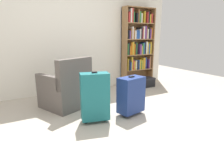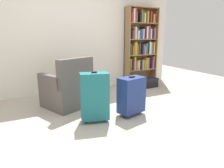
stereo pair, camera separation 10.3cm
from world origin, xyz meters
name	(u,v)px [view 2 (the right image)]	position (x,y,z in m)	size (l,w,h in m)	color
ground_plane	(112,126)	(0.00, 0.00, 0.00)	(9.32, 9.32, 0.00)	#B2A899
back_wall	(69,34)	(0.00, 2.08, 1.30)	(5.33, 0.10, 2.60)	silver
bookshelf	(141,45)	(1.78, 1.89, 1.03)	(0.86, 0.26, 1.93)	olive
armchair	(68,90)	(-0.34, 1.10, 0.32)	(0.92, 0.92, 0.90)	#59514C
mug	(98,99)	(0.25, 1.09, 0.05)	(0.12, 0.08, 0.10)	white
storage_box	(149,82)	(1.83, 1.54, 0.12)	(0.37, 0.27, 0.23)	black
suitcase_teal	(95,96)	(-0.16, 0.27, 0.40)	(0.45, 0.30, 0.77)	#19666B
suitcase_navy_blue	(131,95)	(0.47, 0.24, 0.34)	(0.46, 0.33, 0.64)	navy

